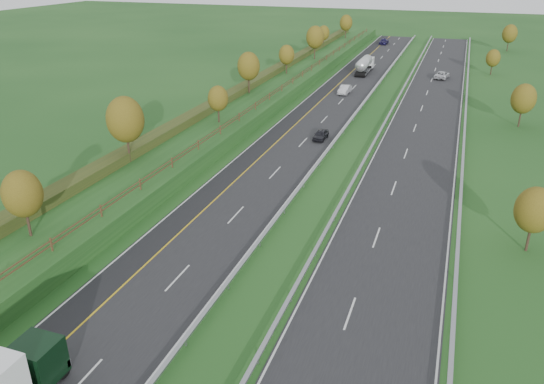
{
  "coord_description": "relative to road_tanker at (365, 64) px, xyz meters",
  "views": [
    {
      "loc": [
        20.32,
        -20.49,
        23.59
      ],
      "look_at": [
        4.41,
        24.91,
        2.2
      ],
      "focal_mm": 35.0,
      "sensor_mm": 36.0,
      "label": 1
    }
  ],
  "objects": [
    {
      "name": "fence_left",
      "position": [
        -9.05,
        -38.32,
        0.87
      ],
      "size": [
        0.12,
        189.06,
        1.2
      ],
      "color": "#422B19",
      "rests_on": "embankment_left"
    },
    {
      "name": "trees_far",
      "position": [
        29.25,
        -8.7,
        2.38
      ],
      "size": [
        8.45,
        118.6,
        7.12
      ],
      "color": "#2D2116",
      "rests_on": "ground"
    },
    {
      "name": "road_tanker",
      "position": [
        0.0,
        0.0,
        0.0
      ],
      "size": [
        2.4,
        11.22,
        3.46
      ],
      "color": "silver",
      "rests_on": "near_carriageway"
    },
    {
      "name": "car_small_far",
      "position": [
        -2.15,
        43.81,
        -1.07
      ],
      "size": [
        2.39,
        5.32,
        1.51
      ],
      "primitive_type": "imported",
      "rotation": [
        0.0,
        0.0,
        -0.05
      ],
      "color": "#18143F",
      "rests_on": "near_carriageway"
    },
    {
      "name": "far_carriageway",
      "position": [
        15.95,
        -37.91,
        -1.84
      ],
      "size": [
        10.5,
        200.0,
        0.04
      ],
      "primitive_type": "cube",
      "color": "black",
      "rests_on": "ground"
    },
    {
      "name": "outer_barrier_far",
      "position": [
        21.75,
        -37.91,
        -1.25
      ],
      "size": [
        0.32,
        200.0,
        0.71
      ],
      "color": "gray",
      "rests_on": "ground"
    },
    {
      "name": "embankment_left",
      "position": [
        -13.55,
        -37.91,
        -0.86
      ],
      "size": [
        12.0,
        200.0,
        2.0
      ],
      "primitive_type": "cube",
      "color": "#1B4619",
      "rests_on": "ground"
    },
    {
      "name": "near_carriageway",
      "position": [
        -0.55,
        -37.91,
        -1.84
      ],
      "size": [
        10.5,
        200.0,
        0.04
      ],
      "primitive_type": "cube",
      "color": "black",
      "rests_on": "ground"
    },
    {
      "name": "median_barrier_near",
      "position": [
        5.15,
        -37.91,
        -1.25
      ],
      "size": [
        0.32,
        200.0,
        0.71
      ],
      "color": "gray",
      "rests_on": "ground"
    },
    {
      "name": "trees_left",
      "position": [
        -13.19,
        -41.28,
        4.51
      ],
      "size": [
        6.64,
        164.3,
        7.66
      ],
      "color": "#2D2116",
      "rests_on": "embankment_left"
    },
    {
      "name": "car_dark_near",
      "position": [
        2.66,
        -48.83,
        -1.16
      ],
      "size": [
        1.72,
        3.94,
        1.32
      ],
      "primitive_type": "imported",
      "rotation": [
        0.0,
        0.0,
        -0.04
      ],
      "color": "black",
      "rests_on": "near_carriageway"
    },
    {
      "name": "car_oncoming",
      "position": [
        16.54,
        -0.59,
        -1.06
      ],
      "size": [
        3.24,
        5.79,
        1.53
      ],
      "primitive_type": "imported",
      "rotation": [
        0.0,
        0.0,
        3.01
      ],
      "color": "silver",
      "rests_on": "far_carriageway"
    },
    {
      "name": "lane_markings",
      "position": [
        5.85,
        -38.03,
        -1.81
      ],
      "size": [
        26.75,
        200.0,
        0.01
      ],
      "color": "silver",
      "rests_on": "near_carriageway"
    },
    {
      "name": "ground",
      "position": [
        7.45,
        -42.91,
        -1.86
      ],
      "size": [
        400.0,
        400.0,
        0.0
      ],
      "primitive_type": "plane",
      "color": "#1B4619",
      "rests_on": "ground"
    },
    {
      "name": "car_silver_mid",
      "position": [
        0.05,
        -20.79,
        -1.05
      ],
      "size": [
        1.89,
        4.79,
        1.55
      ],
      "primitive_type": "imported",
      "rotation": [
        0.0,
        0.0,
        -0.05
      ],
      "color": "silver",
      "rests_on": "near_carriageway"
    },
    {
      "name": "hard_shoulder",
      "position": [
        -4.3,
        -37.91,
        -1.84
      ],
      "size": [
        3.0,
        200.0,
        0.04
      ],
      "primitive_type": "cube",
      "color": "black",
      "rests_on": "ground"
    },
    {
      "name": "hedge_left",
      "position": [
        -15.55,
        -37.91,
        0.69
      ],
      "size": [
        2.2,
        180.0,
        1.1
      ],
      "primitive_type": "cube",
      "color": "#2D3D18",
      "rests_on": "embankment_left"
    },
    {
      "name": "median_barrier_far",
      "position": [
        10.25,
        -37.91,
        -1.25
      ],
      "size": [
        0.32,
        200.0,
        0.71
      ],
      "color": "gray",
      "rests_on": "ground"
    }
  ]
}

